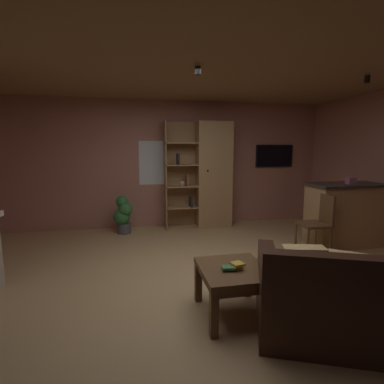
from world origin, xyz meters
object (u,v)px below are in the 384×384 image
bookshelf_cabinet (209,175)px  coffee_table (233,277)px  table_book_1 (228,268)px  kitchen_bar_counter (352,214)px  leather_couch (352,303)px  dining_chair (319,220)px  table_book_2 (237,264)px  tissue_box (351,181)px  table_book_0 (234,268)px  potted_floor_plant (123,214)px  wall_mounted_tv (274,156)px

bookshelf_cabinet → coffee_table: (-0.61, -3.21, -0.67)m
table_book_1 → kitchen_bar_counter: bearing=31.5°
leather_couch → dining_chair: dining_chair is taller
leather_couch → table_book_2: 1.01m
tissue_box → dining_chair: tissue_box is taller
table_book_0 → potted_floor_plant: 3.24m
bookshelf_cabinet → dining_chair: (1.23, -1.88, -0.53)m
leather_couch → table_book_0: size_ratio=12.70×
table_book_0 → table_book_1: bearing=-158.6°
tissue_box → table_book_2: (-2.47, -1.55, -0.57)m
bookshelf_cabinet → coffee_table: bearing=-100.7°
tissue_box → dining_chair: 0.89m
leather_couch → dining_chair: (0.96, 1.86, 0.21)m
table_book_0 → table_book_2: 0.05m
table_book_2 → potted_floor_plant: 3.27m
bookshelf_cabinet → table_book_0: bearing=-100.6°
tissue_box → table_book_2: 2.97m
table_book_1 → dining_chair: 2.35m
potted_floor_plant → kitchen_bar_counter: bearing=-20.3°
bookshelf_cabinet → wall_mounted_tv: bearing=7.9°
table_book_2 → wall_mounted_tv: size_ratio=0.13×
bookshelf_cabinet → coffee_table: 3.34m
bookshelf_cabinet → table_book_1: bearing=-101.7°
leather_couch → potted_floor_plant: 4.08m
bookshelf_cabinet → table_book_1: (-0.67, -3.26, -0.55)m
tissue_box → coffee_table: (-2.50, -1.51, -0.71)m
kitchen_bar_counter → potted_floor_plant: (-3.78, 1.40, -0.15)m
leather_couch → potted_floor_plant: (-2.01, 3.55, 0.05)m
kitchen_bar_counter → coffee_table: 3.11m
kitchen_bar_counter → coffee_table: kitchen_bar_counter is taller
table_book_2 → potted_floor_plant: (-1.16, 3.05, -0.16)m
leather_couch → table_book_1: 1.08m
leather_couch → coffee_table: bearing=148.6°
wall_mounted_tv → tissue_box: bearing=-79.1°
leather_couch → bookshelf_cabinet: bearing=94.1°
dining_chair → potted_floor_plant: dining_chair is taller
bookshelf_cabinet → leather_couch: (0.27, -3.75, -0.74)m
kitchen_bar_counter → leather_couch: kitchen_bar_counter is taller
coffee_table → kitchen_bar_counter: bearing=31.3°
tissue_box → leather_couch: (-1.62, -2.05, -0.78)m
table_book_1 → potted_floor_plant: potted_floor_plant is taller
table_book_1 → potted_floor_plant: 3.25m
bookshelf_cabinet → table_book_1: 3.38m
coffee_table → table_book_0: size_ratio=5.05×
table_book_1 → wall_mounted_tv: bearing=57.7°
potted_floor_plant → table_book_1: bearing=-70.8°
tissue_box → wall_mounted_tv: (-0.37, 1.91, 0.35)m
kitchen_bar_counter → tissue_box: 0.60m
leather_couch → coffee_table: size_ratio=2.52×
dining_chair → leather_couch: bearing=-117.3°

